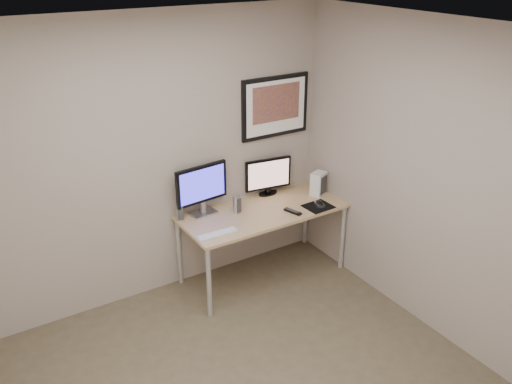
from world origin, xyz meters
TOP-DOWN VIEW (x-y plane):
  - room at (0.00, 0.45)m, footprint 3.60×3.60m
  - desk at (1.00, 1.35)m, footprint 1.60×0.70m
  - framed_art at (1.35, 1.68)m, footprint 0.75×0.04m
  - monitor_large at (0.48, 1.59)m, footprint 0.53×0.20m
  - monitor_tv at (1.24, 1.63)m, footprint 0.49×0.14m
  - speaker_left at (0.24, 1.59)m, footprint 0.08×0.08m
  - speaker_right at (0.76, 1.44)m, footprint 0.08×0.08m
  - keyboard at (0.40, 1.16)m, footprint 0.38×0.11m
  - mousepad at (1.50, 1.13)m, footprint 0.27×0.25m
  - mouse at (1.52, 1.14)m, footprint 0.10×0.13m
  - remote at (1.21, 1.16)m, footprint 0.10×0.19m
  - fan_unit at (1.67, 1.35)m, footprint 0.19×0.17m

SIDE VIEW (x-z plane):
  - desk at x=1.00m, z-range 0.30..1.03m
  - mousepad at x=1.50m, z-range 0.73..0.73m
  - keyboard at x=0.40m, z-range 0.73..0.74m
  - remote at x=1.21m, z-range 0.73..0.75m
  - mouse at x=1.52m, z-range 0.73..0.77m
  - speaker_left at x=0.24m, z-range 0.73..0.90m
  - speaker_right at x=0.76m, z-range 0.73..0.90m
  - fan_unit at x=1.67m, z-range 0.73..0.97m
  - monitor_tv at x=1.24m, z-range 0.74..1.13m
  - monitor_large at x=0.48m, z-range 0.76..1.24m
  - framed_art at x=1.35m, z-range 1.32..1.92m
  - room at x=0.00m, z-range -0.16..3.44m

